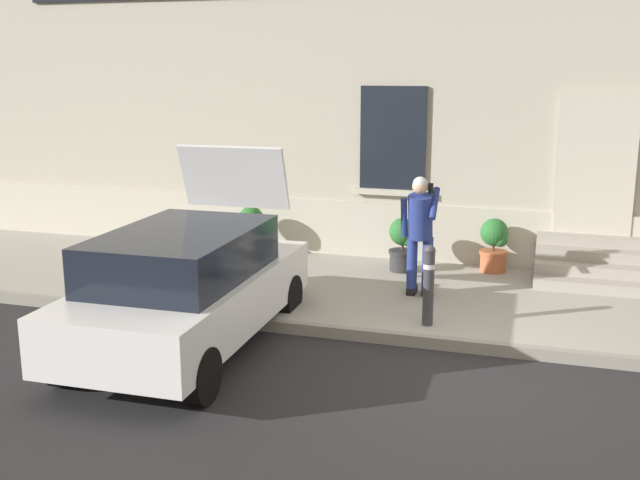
# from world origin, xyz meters

# --- Properties ---
(ground_plane) EXTENTS (80.00, 80.00, 0.00)m
(ground_plane) POSITION_xyz_m (0.00, 0.00, 0.00)
(ground_plane) COLOR #232326
(sidewalk) EXTENTS (24.00, 3.60, 0.15)m
(sidewalk) POSITION_xyz_m (0.00, 2.80, 0.07)
(sidewalk) COLOR #99968E
(sidewalk) RESTS_ON ground
(curb_edge) EXTENTS (24.00, 0.12, 0.15)m
(curb_edge) POSITION_xyz_m (0.00, 0.94, 0.07)
(curb_edge) COLOR gray
(curb_edge) RESTS_ON ground
(building_facade) EXTENTS (24.00, 1.52, 7.50)m
(building_facade) POSITION_xyz_m (0.00, 5.29, 3.73)
(building_facade) COLOR #B2AD9E
(building_facade) RESTS_ON ground
(entrance_stoop) EXTENTS (1.62, 1.28, 0.64)m
(entrance_stoop) POSITION_xyz_m (1.60, 4.12, 0.39)
(entrance_stoop) COLOR #9E998E
(entrance_stoop) RESTS_ON sidewalk
(hatchback_car_white) EXTENTS (1.84, 4.09, 2.34)m
(hatchback_car_white) POSITION_xyz_m (-3.14, 0.08, 0.80)
(hatchback_car_white) COLOR white
(hatchback_car_white) RESTS_ON ground
(bollard_near_person) EXTENTS (0.15, 0.15, 1.04)m
(bollard_near_person) POSITION_xyz_m (-0.45, 1.35, 0.71)
(bollard_near_person) COLOR #333338
(bollard_near_person) RESTS_ON sidewalk
(bollard_far_left) EXTENTS (0.15, 0.15, 1.04)m
(bollard_far_left) POSITION_xyz_m (-4.26, 1.35, 0.71)
(bollard_far_left) COLOR #333338
(bollard_far_left) RESTS_ON sidewalk
(person_on_phone) EXTENTS (0.51, 0.52, 1.74)m
(person_on_phone) POSITION_xyz_m (-0.77, 2.52, 1.15)
(person_on_phone) COLOR navy
(person_on_phone) RESTS_ON sidewalk
(planter_olive) EXTENTS (0.44, 0.44, 0.86)m
(planter_olive) POSITION_xyz_m (-3.95, 4.07, 0.61)
(planter_olive) COLOR #606B38
(planter_olive) RESTS_ON sidewalk
(planter_charcoal) EXTENTS (0.44, 0.44, 0.86)m
(planter_charcoal) POSITION_xyz_m (-1.25, 3.83, 0.61)
(planter_charcoal) COLOR #2D2D30
(planter_charcoal) RESTS_ON sidewalk
(planter_terracotta) EXTENTS (0.44, 0.44, 0.86)m
(planter_terracotta) POSITION_xyz_m (0.15, 4.22, 0.61)
(planter_terracotta) COLOR #B25B38
(planter_terracotta) RESTS_ON sidewalk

